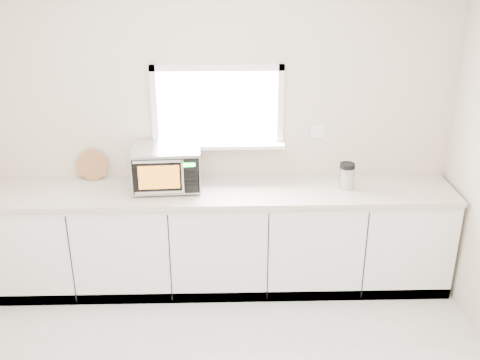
{
  "coord_description": "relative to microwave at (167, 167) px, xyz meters",
  "views": [
    {
      "loc": [
        0.06,
        -2.56,
        2.82
      ],
      "look_at": [
        0.18,
        1.55,
        1.06
      ],
      "focal_mm": 42.0,
      "sensor_mm": 36.0,
      "label": 1
    }
  ],
  "objects": [
    {
      "name": "cabinets",
      "position": [
        0.42,
        -0.05,
        -0.67
      ],
      "size": [
        3.92,
        0.6,
        0.88
      ],
      "primitive_type": "cube",
      "color": "white",
      "rests_on": "ground"
    },
    {
      "name": "countertop",
      "position": [
        0.42,
        -0.06,
        -0.21
      ],
      "size": [
        3.92,
        0.64,
        0.04
      ],
      "primitive_type": "cube",
      "color": "beige",
      "rests_on": "cabinets"
    },
    {
      "name": "cutting_board",
      "position": [
        -0.66,
        0.19,
        -0.05
      ],
      "size": [
        0.27,
        0.06,
        0.27
      ],
      "primitive_type": "cylinder",
      "rotation": [
        1.4,
        0.0,
        0.0
      ],
      "color": "#AB7642",
      "rests_on": "countertop"
    },
    {
      "name": "back_wall",
      "position": [
        0.42,
        0.25,
        0.26
      ],
      "size": [
        4.0,
        0.17,
        2.7
      ],
      "color": "beige",
      "rests_on": "ground"
    },
    {
      "name": "knife_block",
      "position": [
        -0.21,
        0.03,
        -0.04
      ],
      "size": [
        0.16,
        0.25,
        0.34
      ],
      "rotation": [
        0.0,
        0.0,
        -0.23
      ],
      "color": "#4B251B",
      "rests_on": "countertop"
    },
    {
      "name": "coffee_grinder",
      "position": [
        1.49,
        -0.06,
        -0.07
      ],
      "size": [
        0.16,
        0.16,
        0.22
      ],
      "rotation": [
        0.0,
        0.0,
        0.32
      ],
      "color": "#A9ACB1",
      "rests_on": "countertop"
    },
    {
      "name": "microwave",
      "position": [
        0.0,
        0.0,
        0.0
      ],
      "size": [
        0.57,
        0.47,
        0.36
      ],
      "rotation": [
        0.0,
        0.0,
        0.06
      ],
      "color": "black",
      "rests_on": "countertop"
    }
  ]
}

